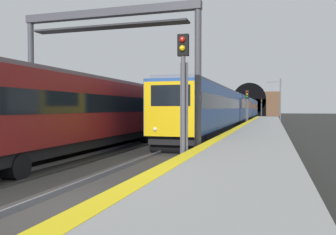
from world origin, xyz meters
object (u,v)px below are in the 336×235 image
object	(u,v)px
railway_signal_far	(261,106)
overhead_signal_gantry	(108,47)
train_adjacent_platform	(180,109)
railway_signal_near	(183,93)
train_main_approaching	(237,109)
railway_signal_mid	(247,105)
catenary_mast_near	(280,99)

from	to	relation	value
railway_signal_far	overhead_signal_gantry	bearing A→B (deg)	-2.92
train_adjacent_platform	railway_signal_far	bearing A→B (deg)	173.08
train_adjacent_platform	railway_signal_near	xyz separation A→B (m)	(-23.03, -6.30, 0.65)
train_main_approaching	overhead_signal_gantry	xyz separation A→B (m)	(-34.19, 2.23, 2.81)
railway_signal_near	railway_signal_mid	size ratio (longest dim) A/B	1.09
overhead_signal_gantry	train_adjacent_platform	bearing A→B (deg)	6.16
railway_signal_mid	railway_signal_far	bearing A→B (deg)	-180.00
railway_signal_near	railway_signal_far	distance (m)	82.11
train_main_approaching	catenary_mast_near	size ratio (longest dim) A/B	8.35
train_main_approaching	railway_signal_near	xyz separation A→B (m)	(-36.52, -1.83, 0.58)
railway_signal_far	overhead_signal_gantry	size ratio (longest dim) A/B	0.58
railway_signal_near	overhead_signal_gantry	world-z (taller)	overhead_signal_gantry
railway_signal_near	catenary_mast_near	distance (m)	53.37
train_main_approaching	overhead_signal_gantry	size ratio (longest dim) A/B	7.56
railway_signal_far	train_adjacent_platform	bearing A→B (deg)	-6.08
train_main_approaching	overhead_signal_gantry	bearing A→B (deg)	-3.79
train_adjacent_platform	railway_signal_far	distance (m)	59.43
railway_signal_mid	railway_signal_far	world-z (taller)	railway_signal_far
railway_signal_near	railway_signal_mid	distance (m)	30.57
overhead_signal_gantry	catenary_mast_near	bearing A→B (deg)	-9.16
railway_signal_mid	overhead_signal_gantry	distance (m)	28.63
train_adjacent_platform	railway_signal_far	size ratio (longest dim) A/B	11.53
train_main_approaching	railway_signal_mid	bearing A→B (deg)	17.06
train_adjacent_platform	railway_signal_mid	bearing A→B (deg)	139.32
train_main_approaching	railway_signal_far	size ratio (longest dim) A/B	13.04
railway_signal_mid	catenary_mast_near	bearing A→B (deg)	169.65
train_main_approaching	train_adjacent_platform	world-z (taller)	train_adjacent_platform
railway_signal_far	catenary_mast_near	size ratio (longest dim) A/B	0.64
railway_signal_near	train_adjacent_platform	bearing A→B (deg)	-164.71
railway_signal_far	catenary_mast_near	world-z (taller)	catenary_mast_near
railway_signal_near	catenary_mast_near	size ratio (longest dim) A/B	0.65
train_adjacent_platform	overhead_signal_gantry	size ratio (longest dim) A/B	6.68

